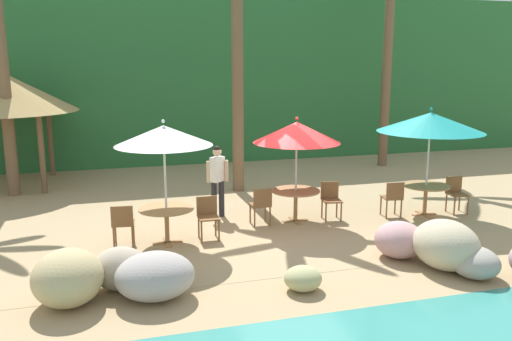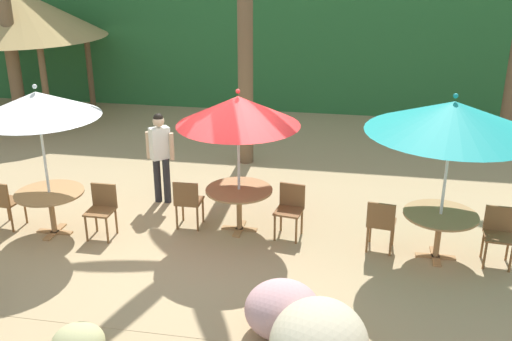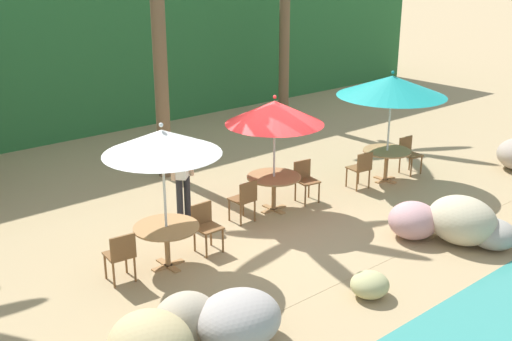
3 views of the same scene
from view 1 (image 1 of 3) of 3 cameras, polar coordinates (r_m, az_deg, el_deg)
name	(u,v)px [view 1 (image 1 of 3)]	position (r m, az deg, el deg)	size (l,w,h in m)	color
ground_plane	(291,227)	(11.70, 3.87, -6.14)	(120.00, 120.00, 0.00)	tan
terrace_deck	(291,226)	(11.70, 3.87, -6.12)	(18.00, 5.20, 0.01)	tan
foliage_backdrop	(211,78)	(19.84, -4.99, 10.01)	(28.00, 2.40, 6.00)	#286633
rock_seawall	(416,250)	(9.61, 17.04, -8.33)	(15.66, 3.41, 0.87)	#A09A8E
umbrella_white	(164,136)	(10.28, -10.06, 3.78)	(1.91, 1.91, 2.51)	silver
dining_table_white	(167,214)	(10.61, -9.76, -4.70)	(1.10, 1.10, 0.74)	#A37547
chair_white_seaward	(208,214)	(10.84, -5.30, -4.79)	(0.42, 0.43, 0.87)	brown
chair_white_inland	(123,222)	(10.59, -14.36, -5.50)	(0.46, 0.47, 0.87)	brown
umbrella_red	(297,132)	(11.63, 4.47, 4.18)	(1.96, 1.96, 2.41)	silver
dining_table_red	(296,196)	(11.91, 4.36, -2.74)	(1.10, 1.10, 0.74)	#A37547
chair_red_seaward	(331,198)	(12.22, 8.17, -2.94)	(0.48, 0.48, 0.87)	brown
chair_red_inland	(261,204)	(11.58, 0.58, -3.65)	(0.42, 0.43, 0.87)	brown
umbrella_teal	(431,122)	(12.73, 18.54, 5.02)	(2.43, 2.43, 2.57)	silver
dining_table_teal	(426,190)	(13.01, 18.08, -2.06)	(1.10, 1.10, 0.74)	#A37547
chair_teal_seaward	(456,192)	(13.54, 21.00, -2.17)	(0.45, 0.46, 0.87)	brown
chair_teal_inland	(393,197)	(12.60, 14.75, -2.77)	(0.48, 0.48, 0.87)	brown
palm_tree_second	(238,22)	(14.52, -1.98, 15.95)	(3.89, 3.59, 6.90)	brown
palm_tree_third	(389,30)	(18.70, 14.34, 14.71)	(3.52, 3.59, 7.19)	brown
waiter_in_white	(218,176)	(12.19, -4.23, -0.60)	(0.52, 0.38, 1.70)	#232328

